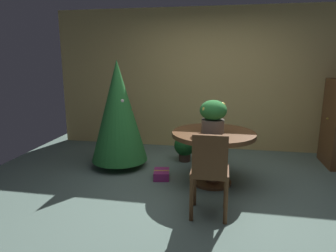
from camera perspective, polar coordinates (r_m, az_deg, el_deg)
ground_plane at (r=3.90m, az=6.40°, el=-13.15°), size 6.60×6.60×0.00m
back_wall_panel at (r=5.72m, az=8.41°, el=8.63°), size 6.00×0.10×2.60m
round_dining_table at (r=4.11m, az=8.58°, el=-3.59°), size 1.12×1.12×0.73m
flower_vase at (r=3.97m, az=8.57°, el=2.08°), size 0.35×0.35×0.44m
wooden_chair_near at (r=3.24m, az=7.94°, el=-8.21°), size 0.40×0.40×0.95m
holiday_tree at (r=4.72m, az=-9.41°, el=2.78°), size 0.88×0.88×1.68m
gift_box_purple at (r=4.40m, az=-1.24°, el=-9.15°), size 0.27×0.33×0.12m
potted_plant at (r=5.05m, az=3.20°, el=-3.90°), size 0.35×0.35×0.45m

